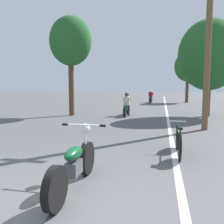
# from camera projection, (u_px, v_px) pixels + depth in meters

# --- Properties ---
(ground_plane) EXTENTS (120.00, 120.00, 0.00)m
(ground_plane) POSITION_uv_depth(u_px,v_px,m) (46.00, 203.00, 3.60)
(ground_plane) COLOR #515154
(lane_stripe_edge) EXTENTS (0.14, 48.00, 0.01)m
(lane_stripe_edge) POSITION_uv_depth(u_px,v_px,m) (167.00, 113.00, 15.39)
(lane_stripe_edge) COLOR white
(lane_stripe_edge) RESTS_ON ground
(utility_pole) EXTENTS (1.10, 0.24, 7.16)m
(utility_pole) POSITION_uv_depth(u_px,v_px,m) (208.00, 37.00, 9.19)
(utility_pole) COLOR brown
(utility_pole) RESTS_ON ground
(roadside_tree_right_near) EXTENTS (3.47, 3.13, 5.50)m
(roadside_tree_right_near) POSITION_uv_depth(u_px,v_px,m) (209.00, 55.00, 13.39)
(roadside_tree_right_near) COLOR #513A23
(roadside_tree_right_near) RESTS_ON ground
(roadside_tree_right_far) EXTENTS (2.71, 2.44, 5.32)m
(roadside_tree_right_far) POSITION_uv_depth(u_px,v_px,m) (188.00, 67.00, 24.51)
(roadside_tree_right_far) COLOR #513A23
(roadside_tree_right_far) RESTS_ON ground
(roadside_tree_left) EXTENTS (2.47, 2.22, 5.77)m
(roadside_tree_left) POSITION_uv_depth(u_px,v_px,m) (71.00, 42.00, 13.76)
(roadside_tree_left) COLOR #513A23
(roadside_tree_left) RESTS_ON ground
(motorcycle_foreground) EXTENTS (0.86, 2.12, 1.06)m
(motorcycle_foreground) POSITION_uv_depth(u_px,v_px,m) (75.00, 164.00, 4.08)
(motorcycle_foreground) COLOR black
(motorcycle_foreground) RESTS_ON ground
(motorcycle_rider_lead) EXTENTS (0.50, 2.03, 1.38)m
(motorcycle_rider_lead) POSITION_uv_depth(u_px,v_px,m) (127.00, 107.00, 14.01)
(motorcycle_rider_lead) COLOR black
(motorcycle_rider_lead) RESTS_ON ground
(motorcycle_rider_far) EXTENTS (0.50, 2.13, 1.33)m
(motorcycle_rider_far) POSITION_uv_depth(u_px,v_px,m) (151.00, 98.00, 24.54)
(motorcycle_rider_far) COLOR black
(motorcycle_rider_far) RESTS_ON ground
(bicycle_parked) EXTENTS (0.44, 1.74, 0.82)m
(bicycle_parked) POSITION_uv_depth(u_px,v_px,m) (178.00, 140.00, 6.07)
(bicycle_parked) COLOR black
(bicycle_parked) RESTS_ON ground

